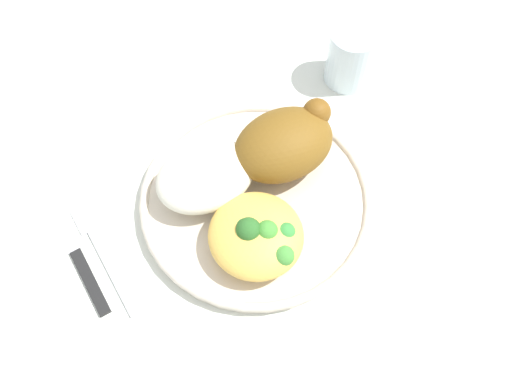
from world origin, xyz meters
TOP-DOWN VIEW (x-y plane):
  - ground_plane at (0.00, 0.00)m, footprint 2.00×2.00m
  - plate at (0.00, 0.00)m, footprint 0.26×0.26m
  - roasted_chicken at (0.05, 0.03)m, footprint 0.12×0.08m
  - rice_pile at (-0.04, 0.04)m, footprint 0.11×0.08m
  - mac_cheese_with_broccoli at (-0.03, -0.05)m, footprint 0.10×0.10m
  - fork at (-0.17, 0.03)m, footprint 0.02×0.14m
  - knife at (-0.20, 0.04)m, footprint 0.03×0.19m
  - water_glass at (0.19, 0.11)m, footprint 0.06×0.06m

SIDE VIEW (x-z plane):
  - ground_plane at x=0.00m, z-range 0.00..0.00m
  - fork at x=-0.17m, z-range 0.00..0.01m
  - knife at x=-0.20m, z-range 0.00..0.01m
  - plate at x=0.00m, z-range 0.00..0.02m
  - water_glass at x=0.19m, z-range 0.00..0.08m
  - mac_cheese_with_broccoli at x=-0.03m, z-range 0.02..0.06m
  - rice_pile at x=-0.04m, z-range 0.02..0.07m
  - roasted_chicken at x=0.05m, z-range 0.02..0.08m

